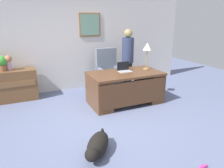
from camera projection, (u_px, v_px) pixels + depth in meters
name	position (u px, v px, depth m)	size (l,w,h in m)	color
ground_plane	(111.00, 126.00, 4.16)	(12.00, 12.00, 0.00)	slate
back_wall	(74.00, 42.00, 6.01)	(7.00, 0.16, 2.70)	silver
desk	(126.00, 87.00, 5.14)	(1.73, 0.96, 0.77)	brown
credenza	(5.00, 86.00, 5.26)	(1.48, 0.50, 0.78)	brown
armchair	(108.00, 73.00, 6.02)	(0.60, 0.59, 1.20)	slate
person_standing	(128.00, 60.00, 5.88)	(0.32, 0.32, 1.73)	#262323
dog_lying	(97.00, 146.00, 3.25)	(0.62, 0.70, 0.30)	black
laptop	(124.00, 69.00, 5.14)	(0.32, 0.22, 0.22)	#B2B5BA
desk_lamp	(147.00, 48.00, 5.22)	(0.22, 0.22, 0.66)	#9E8447
vase_with_flowers	(8.00, 61.00, 5.14)	(0.17, 0.17, 0.37)	#BC92B0
potted_plant	(2.00, 63.00, 5.09)	(0.24, 0.24, 0.36)	brown
dog_toy_bone	(203.00, 167.00, 2.99)	(0.16, 0.05, 0.05)	#D8338C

